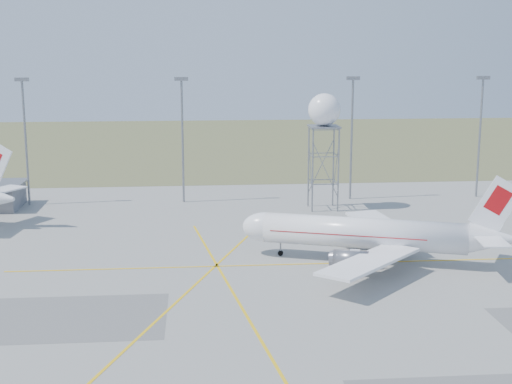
{
  "coord_description": "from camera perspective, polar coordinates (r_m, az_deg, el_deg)",
  "views": [
    {
      "loc": [
        -8.03,
        -50.03,
        25.16
      ],
      "look_at": [
        -0.22,
        40.0,
        6.77
      ],
      "focal_mm": 50.0,
      "sensor_mm": 36.0,
      "label": 1
    }
  ],
  "objects": [
    {
      "name": "ground",
      "position": [
        56.57,
        3.86,
        -14.93
      ],
      "size": [
        400.0,
        400.0,
        0.0
      ],
      "primitive_type": "plane",
      "color": "gray",
      "rests_on": "ground"
    },
    {
      "name": "grass_strip",
      "position": [
        191.85,
        -2.52,
        3.96
      ],
      "size": [
        400.0,
        120.0,
        0.03
      ],
      "primitive_type": "cube",
      "color": "#515F34",
      "rests_on": "ground"
    },
    {
      "name": "mast_a",
      "position": [
        119.84,
        -17.99,
        4.67
      ],
      "size": [
        2.2,
        0.5,
        20.5
      ],
      "color": "gray",
      "rests_on": "ground"
    },
    {
      "name": "mast_b",
      "position": [
        116.78,
        -5.91,
        5.01
      ],
      "size": [
        2.2,
        0.5,
        20.5
      ],
      "color": "gray",
      "rests_on": "ground"
    },
    {
      "name": "mast_c",
      "position": [
        119.63,
        7.67,
        5.12
      ],
      "size": [
        2.2,
        0.5,
        20.5
      ],
      "color": "gray",
      "rests_on": "ground"
    },
    {
      "name": "mast_d",
      "position": [
        126.26,
        17.5,
        5.02
      ],
      "size": [
        2.2,
        0.5,
        20.5
      ],
      "color": "gray",
      "rests_on": "ground"
    },
    {
      "name": "airliner_main",
      "position": [
        85.69,
        9.0,
        -3.35
      ],
      "size": [
        31.83,
        30.03,
        11.09
      ],
      "rotation": [
        0.0,
        0.0,
        2.81
      ],
      "color": "white",
      "rests_on": "ground"
    },
    {
      "name": "radar_tower",
      "position": [
        111.84,
        5.43,
        3.78
      ],
      "size": [
        5.03,
        5.03,
        18.22
      ],
      "color": "gray",
      "rests_on": "ground"
    }
  ]
}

